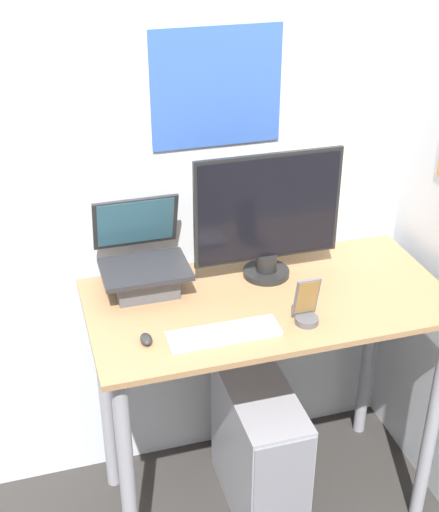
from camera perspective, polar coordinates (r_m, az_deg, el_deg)
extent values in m
cube|color=silver|center=(2.44, 1.24, 9.15)|extent=(6.00, 0.05, 2.60)
cube|color=#3359B2|center=(2.33, -0.22, 13.31)|extent=(0.43, 0.01, 0.39)
cube|color=#936D47|center=(2.30, 3.95, -3.58)|extent=(1.16, 0.58, 0.02)
cylinder|color=gray|center=(2.31, -7.32, -18.14)|extent=(0.05, 0.05, 0.88)
cylinder|color=gray|center=(2.61, 16.65, -12.74)|extent=(0.05, 0.05, 0.88)
cylinder|color=gray|center=(2.66, -9.11, -10.83)|extent=(0.05, 0.05, 0.88)
cylinder|color=gray|center=(2.92, 11.87, -6.98)|extent=(0.05, 0.05, 0.88)
cube|color=#4C4C51|center=(2.31, -5.92, -2.08)|extent=(0.20, 0.14, 0.08)
cube|color=#262628|center=(2.29, -5.98, -1.07)|extent=(0.28, 0.20, 0.02)
cube|color=#262628|center=(2.35, -6.74, 2.70)|extent=(0.28, 0.07, 0.20)
cube|color=#336072|center=(2.35, -6.72, 2.69)|extent=(0.25, 0.06, 0.17)
cylinder|color=black|center=(2.41, 3.75, -1.31)|extent=(0.16, 0.16, 0.02)
cylinder|color=black|center=(2.39, 3.78, -0.52)|extent=(0.07, 0.07, 0.06)
cube|color=black|center=(2.31, 3.90, 3.88)|extent=(0.50, 0.01, 0.37)
cube|color=black|center=(2.30, 3.97, 3.80)|extent=(0.47, 0.01, 0.35)
cube|color=silver|center=(2.11, 0.35, -6.23)|extent=(0.34, 0.10, 0.01)
cube|color=#A8A8AD|center=(2.11, 0.35, -6.05)|extent=(0.31, 0.08, 0.00)
ellipsoid|color=#262626|center=(2.09, -5.89, -6.64)|extent=(0.03, 0.06, 0.03)
cylinder|color=#4C4C51|center=(2.18, 7.00, -5.13)|extent=(0.07, 0.07, 0.02)
cube|color=#4C515B|center=(2.15, 6.97, -3.25)|extent=(0.07, 0.04, 0.13)
cube|color=olive|center=(2.15, 7.03, -3.30)|extent=(0.07, 0.03, 0.12)
cube|color=gray|center=(2.68, 3.15, -15.15)|extent=(0.22, 0.49, 0.53)
cube|color=slate|center=(2.52, 5.09, -18.86)|extent=(0.21, 0.01, 0.50)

